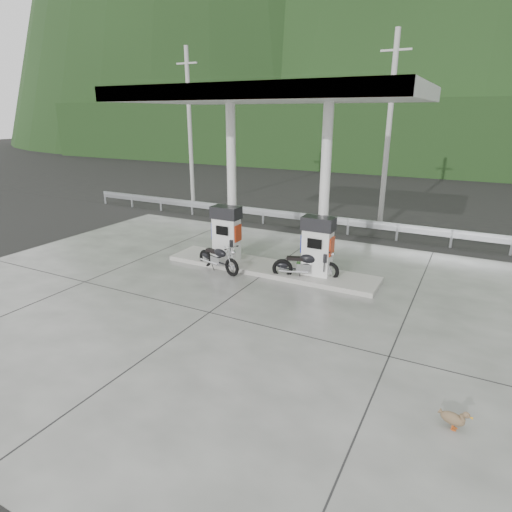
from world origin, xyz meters
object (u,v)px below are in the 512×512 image
at_px(gas_pump_right, 317,246).
at_px(motorcycle_left, 305,266).
at_px(motorcycle_right, 218,259).
at_px(gas_pump_left, 226,233).
at_px(duck, 453,419).

height_order(gas_pump_right, motorcycle_left, gas_pump_right).
xyz_separation_m(gas_pump_right, motorcycle_right, (-3.03, -0.81, -0.64)).
xyz_separation_m(gas_pump_left, gas_pump_right, (3.20, 0.00, 0.00)).
distance_m(gas_pump_left, motorcycle_left, 3.00).
height_order(motorcycle_right, duck, motorcycle_right).
distance_m(gas_pump_right, motorcycle_right, 3.20).
xyz_separation_m(gas_pump_left, motorcycle_right, (0.17, -0.81, -0.64)).
relative_size(gas_pump_left, gas_pump_right, 1.00).
bearing_deg(motorcycle_left, duck, -65.28).
relative_size(motorcycle_left, duck, 4.05).
distance_m(motorcycle_left, motorcycle_right, 2.82).
distance_m(motorcycle_left, duck, 6.71).
bearing_deg(duck, gas_pump_left, 159.33).
relative_size(gas_pump_left, duck, 3.84).
relative_size(gas_pump_left, motorcycle_left, 0.95).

